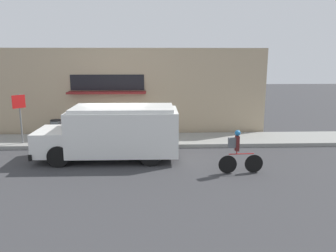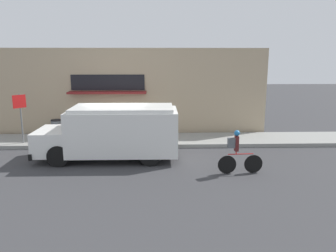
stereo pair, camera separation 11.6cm
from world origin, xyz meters
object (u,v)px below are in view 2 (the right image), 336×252
(school_bus, at_px, (114,132))
(trash_bin, at_px, (57,128))
(cyclist, at_px, (238,153))
(stop_sign_post, at_px, (20,110))

(school_bus, xyz_separation_m, trash_bin, (-3.39, 3.41, -0.55))
(school_bus, bearing_deg, cyclist, -21.85)
(cyclist, distance_m, trash_bin, 9.62)
(trash_bin, bearing_deg, cyclist, -33.41)
(stop_sign_post, distance_m, trash_bin, 2.15)
(school_bus, relative_size, cyclist, 3.47)
(cyclist, xyz_separation_m, stop_sign_post, (-9.19, 3.89, 0.96))
(school_bus, relative_size, trash_bin, 6.94)
(cyclist, bearing_deg, stop_sign_post, 154.04)
(stop_sign_post, bearing_deg, trash_bin, 50.39)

